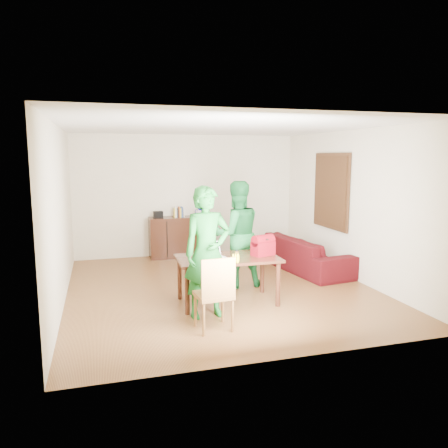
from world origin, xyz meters
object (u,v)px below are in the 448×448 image
object	(u,v)px
person_far	(237,234)
sofa	(305,253)
red_bag	(263,247)
laptop	(215,256)
table	(228,263)
chair	(214,308)
bottle	(237,256)
person_near	(207,252)

from	to	relation	value
person_far	sofa	bearing A→B (deg)	-159.21
red_bag	laptop	bearing A→B (deg)	164.56
table	chair	size ratio (longest dim) A/B	1.58
person_far	bottle	distance (m)	1.19
table	red_bag	bearing A→B (deg)	-1.75
person_near	red_bag	distance (m)	1.08
bottle	chair	bearing A→B (deg)	-128.69
person_near	red_bag	bearing A→B (deg)	17.84
person_far	laptop	xyz separation A→B (m)	(-0.61, -0.87, -0.15)
chair	person_near	distance (m)	0.80
table	person_near	bearing A→B (deg)	-131.51
red_bag	sofa	world-z (taller)	red_bag
table	person_far	distance (m)	0.93
table	bottle	xyz separation A→B (m)	(0.04, -0.33, 0.18)
person_near	bottle	size ratio (longest dim) A/B	10.27
laptop	bottle	xyz separation A→B (m)	(0.25, -0.27, 0.04)
person_far	person_near	bearing A→B (deg)	54.93
bottle	red_bag	size ratio (longest dim) A/B	0.52
red_bag	sofa	xyz separation A→B (m)	(1.48, 1.52, -0.52)
sofa	table	bearing A→B (deg)	118.23
table	bottle	distance (m)	0.38
person_far	laptop	bearing A→B (deg)	53.16
person_near	sofa	bearing A→B (deg)	32.52
table	red_bag	world-z (taller)	red_bag
person_near	person_far	distance (m)	1.51
table	person_far	bearing A→B (deg)	65.11
table	laptop	world-z (taller)	laptop
laptop	sofa	world-z (taller)	laptop
person_near	laptop	distance (m)	0.48
person_far	bottle	bearing A→B (deg)	70.50
person_far	red_bag	xyz separation A→B (m)	(0.16, -0.83, -0.07)
person_far	sofa	distance (m)	1.87
person_near	sofa	world-z (taller)	person_near
person_near	person_far	xyz separation A→B (m)	(0.83, 1.26, -0.01)
person_near	red_bag	xyz separation A→B (m)	(0.99, 0.43, -0.07)
person_near	sofa	distance (m)	3.20
person_far	table	bearing A→B (deg)	61.82
person_near	bottle	distance (m)	0.50
red_bag	sofa	distance (m)	2.18
table	chair	xyz separation A→B (m)	(-0.47, -0.96, -0.34)
chair	person_far	distance (m)	2.06
chair	person_near	size ratio (longest dim) A/B	0.54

